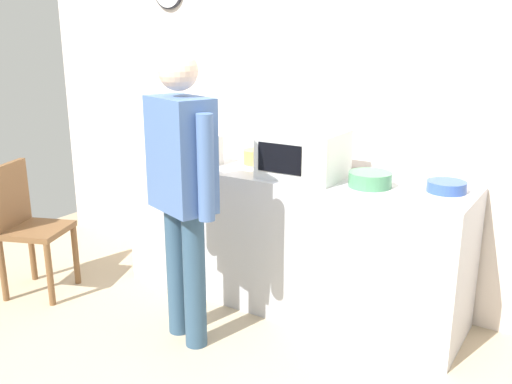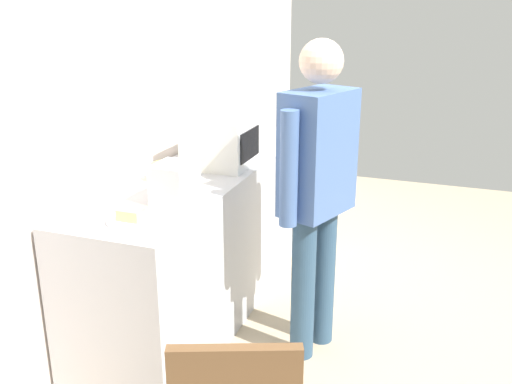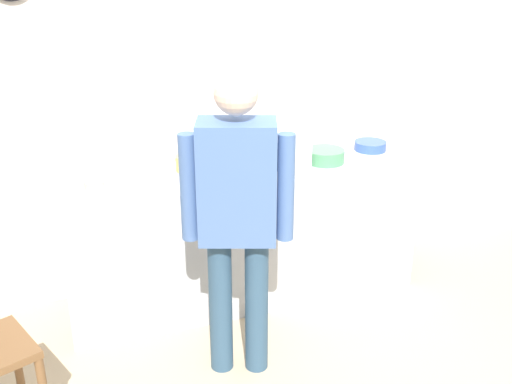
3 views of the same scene
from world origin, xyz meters
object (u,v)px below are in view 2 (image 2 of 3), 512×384
(microwave, at_px, (224,140))
(spoon_utensil, at_px, (281,137))
(sandwich_plate, at_px, (133,217))
(person_standing, at_px, (317,180))
(salad_bowl, at_px, (248,140))
(fork_utensil, at_px, (186,157))
(toaster, at_px, (174,183))
(mixing_bowl, at_px, (167,172))
(cereal_bowl, at_px, (252,129))

(microwave, xyz_separation_m, spoon_utensil, (0.79, -0.12, -0.15))
(sandwich_plate, distance_m, person_standing, 0.97)
(salad_bowl, height_order, fork_utensil, salad_bowl)
(toaster, xyz_separation_m, fork_utensil, (0.79, 0.33, -0.10))
(spoon_utensil, bearing_deg, person_standing, -154.33)
(sandwich_plate, height_order, toaster, toaster)
(salad_bowl, distance_m, fork_utensil, 0.50)
(microwave, bearing_deg, fork_utensil, 84.00)
(mixing_bowl, relative_size, toaster, 0.83)
(mixing_bowl, xyz_separation_m, toaster, (-0.31, -0.21, 0.05))
(fork_utensil, distance_m, spoon_utensil, 0.86)
(toaster, bearing_deg, cereal_bowl, 6.62)
(fork_utensil, bearing_deg, person_standing, -113.87)
(microwave, xyz_separation_m, toaster, (-0.76, -0.05, -0.05))
(microwave, relative_size, cereal_bowl, 2.23)
(microwave, height_order, mixing_bowl, microwave)
(sandwich_plate, distance_m, salad_bowl, 1.51)
(toaster, distance_m, spoon_utensil, 1.55)
(microwave, distance_m, person_standing, 0.81)
(toaster, bearing_deg, salad_bowl, 2.88)
(microwave, distance_m, salad_bowl, 0.46)
(sandwich_plate, distance_m, cereal_bowl, 1.93)
(salad_bowl, xyz_separation_m, cereal_bowl, (0.41, 0.13, -0.01))
(mixing_bowl, bearing_deg, microwave, -19.98)
(sandwich_plate, height_order, fork_utensil, sandwich_plate)
(cereal_bowl, relative_size, toaster, 1.02)
(toaster, distance_m, person_standing, 0.74)
(fork_utensil, distance_m, person_standing, 1.08)
(microwave, height_order, spoon_utensil, microwave)
(sandwich_plate, xyz_separation_m, fork_utensil, (1.10, 0.28, -0.02))
(mixing_bowl, height_order, person_standing, person_standing)
(sandwich_plate, height_order, mixing_bowl, mixing_bowl)
(spoon_utensil, bearing_deg, fork_utensil, 151.52)
(mixing_bowl, bearing_deg, cereal_bowl, -0.97)
(sandwich_plate, bearing_deg, toaster, -9.58)
(cereal_bowl, xyz_separation_m, toaster, (-1.62, -0.19, 0.07))
(mixing_bowl, height_order, toaster, toaster)
(sandwich_plate, relative_size, toaster, 1.11)
(mixing_bowl, xyz_separation_m, person_standing, (0.04, -0.86, 0.03))
(sandwich_plate, height_order, cereal_bowl, sandwich_plate)
(microwave, height_order, cereal_bowl, microwave)
(mixing_bowl, distance_m, fork_utensil, 0.50)
(toaster, bearing_deg, microwave, 3.52)
(toaster, relative_size, person_standing, 0.13)
(cereal_bowl, height_order, toaster, toaster)
(sandwich_plate, height_order, person_standing, person_standing)
(cereal_bowl, relative_size, mixing_bowl, 1.23)
(fork_utensil, bearing_deg, mixing_bowl, -165.52)
(sandwich_plate, distance_m, spoon_utensil, 1.86)
(microwave, bearing_deg, toaster, -176.48)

